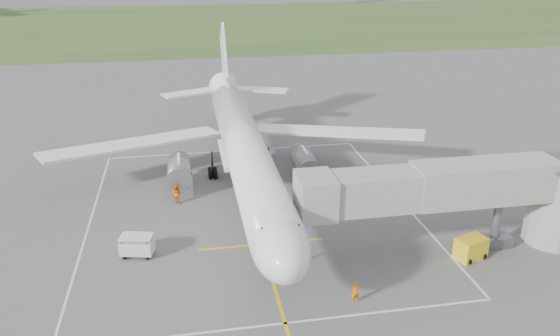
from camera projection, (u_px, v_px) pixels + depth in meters
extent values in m
plane|color=#4E4E50|center=(246.00, 193.00, 52.53)|extent=(700.00, 700.00, 0.00)
cube|color=#334F22|center=(195.00, 23.00, 171.11)|extent=(700.00, 120.00, 0.02)
cube|color=#E5B20D|center=(253.00, 216.00, 47.97)|extent=(0.25, 60.00, 0.01)
cube|color=#E5B20D|center=(262.00, 244.00, 43.41)|extent=(10.00, 0.25, 0.01)
cube|color=silver|center=(234.00, 151.00, 63.48)|extent=(28.00, 0.20, 0.01)
cube|color=silver|center=(285.00, 323.00, 34.29)|extent=(28.00, 0.20, 0.01)
cube|color=silver|center=(89.00, 224.00, 46.55)|extent=(0.20, 32.00, 0.01)
cube|color=silver|center=(399.00, 199.00, 51.21)|extent=(0.20, 32.00, 0.01)
cylinder|color=white|center=(245.00, 149.00, 50.85)|extent=(3.80, 36.00, 3.80)
ellipsoid|color=white|center=(280.00, 245.00, 34.43)|extent=(3.80, 7.22, 3.80)
cube|color=black|center=(282.00, 237.00, 33.21)|extent=(2.40, 1.60, 0.99)
cone|color=white|center=(226.00, 92.00, 69.40)|extent=(3.80, 6.00, 3.80)
cube|color=white|center=(336.00, 132.00, 58.38)|extent=(17.93, 11.24, 1.23)
cube|color=white|center=(135.00, 143.00, 54.89)|extent=(17.93, 11.24, 1.23)
cube|color=white|center=(242.00, 154.00, 54.16)|extent=(4.20, 8.00, 0.50)
cube|color=white|center=(224.00, 57.00, 68.42)|extent=(0.30, 7.89, 8.65)
cube|color=white|center=(226.00, 85.00, 67.54)|extent=(0.35, 5.00, 1.20)
cube|color=white|center=(259.00, 90.00, 69.75)|extent=(7.85, 5.03, 0.20)
cube|color=white|center=(192.00, 92.00, 68.35)|extent=(7.85, 5.03, 0.20)
cylinder|color=slate|center=(304.00, 161.00, 55.13)|extent=(2.30, 4.20, 2.30)
cube|color=white|center=(304.00, 155.00, 54.56)|extent=(0.25, 2.40, 1.20)
cylinder|color=slate|center=(179.00, 169.00, 53.07)|extent=(2.30, 4.20, 2.30)
cube|color=white|center=(179.00, 163.00, 52.50)|extent=(0.25, 2.40, 1.20)
cylinder|color=black|center=(271.00, 260.00, 38.82)|extent=(0.18, 0.18, 2.60)
cylinder|color=black|center=(269.00, 271.00, 39.14)|extent=(0.28, 0.80, 0.80)
cylinder|color=black|center=(272.00, 270.00, 39.17)|extent=(0.28, 0.80, 0.80)
cylinder|color=black|center=(268.00, 161.00, 56.59)|extent=(0.22, 0.22, 2.80)
cylinder|color=black|center=(266.00, 170.00, 56.57)|extent=(0.32, 0.96, 0.96)
cylinder|color=black|center=(272.00, 170.00, 56.67)|extent=(0.32, 0.96, 0.96)
cylinder|color=black|center=(265.00, 168.00, 57.21)|extent=(0.32, 0.96, 0.96)
cylinder|color=black|center=(271.00, 168.00, 57.31)|extent=(0.32, 0.96, 0.96)
cylinder|color=black|center=(212.00, 165.00, 55.63)|extent=(0.22, 0.22, 2.80)
cylinder|color=black|center=(210.00, 174.00, 55.61)|extent=(0.32, 0.96, 0.96)
cylinder|color=black|center=(216.00, 174.00, 55.70)|extent=(0.32, 0.96, 0.96)
cylinder|color=black|center=(210.00, 172.00, 56.25)|extent=(0.32, 0.96, 0.96)
cylinder|color=black|center=(215.00, 171.00, 56.34)|extent=(0.32, 0.96, 0.96)
cube|color=gray|center=(374.00, 191.00, 39.41)|extent=(11.09, 2.90, 2.80)
cube|color=gray|center=(485.00, 181.00, 40.82)|extent=(11.09, 3.10, 3.00)
cube|color=gray|center=(315.00, 196.00, 38.69)|extent=(2.60, 3.40, 3.00)
cylinder|color=#5B5D63|center=(497.00, 222.00, 42.42)|extent=(0.70, 0.70, 4.20)
cube|color=#5B5D63|center=(493.00, 241.00, 43.04)|extent=(2.60, 1.40, 0.90)
cylinder|color=gray|center=(557.00, 204.00, 42.84)|extent=(4.40, 4.40, 6.40)
cylinder|color=black|center=(482.00, 243.00, 42.91)|extent=(0.70, 0.30, 0.70)
cylinder|color=black|center=(505.00, 241.00, 43.25)|extent=(0.70, 0.30, 0.70)
cube|color=yellow|center=(471.00, 248.00, 41.23)|extent=(2.60, 2.11, 1.69)
cylinder|color=black|center=(469.00, 261.00, 40.59)|extent=(0.37, 0.54, 0.49)
cylinder|color=black|center=(483.00, 256.00, 41.31)|extent=(0.37, 0.54, 0.49)
cube|color=silver|center=(137.00, 246.00, 41.54)|extent=(2.69, 1.95, 1.07)
cube|color=silver|center=(136.00, 237.00, 41.23)|extent=(2.69, 1.95, 0.08)
cylinder|color=black|center=(122.00, 248.00, 40.96)|extent=(0.08, 0.08, 1.26)
cylinder|color=black|center=(147.00, 248.00, 40.89)|extent=(0.08, 0.08, 1.26)
cylinder|color=black|center=(127.00, 240.00, 42.04)|extent=(0.08, 0.08, 1.26)
cylinder|color=black|center=(151.00, 240.00, 41.97)|extent=(0.08, 0.08, 1.26)
cylinder|color=black|center=(125.00, 257.00, 41.31)|extent=(0.26, 0.42, 0.39)
cylinder|color=black|center=(147.00, 257.00, 41.25)|extent=(0.26, 0.42, 0.39)
cylinder|color=black|center=(129.00, 249.00, 42.30)|extent=(0.26, 0.42, 0.39)
cylinder|color=black|center=(151.00, 250.00, 42.24)|extent=(0.26, 0.42, 0.39)
imported|color=orange|center=(356.00, 292.00, 36.02)|extent=(0.60, 0.41, 1.59)
imported|color=orange|center=(177.00, 193.00, 50.20)|extent=(1.14, 1.07, 1.85)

